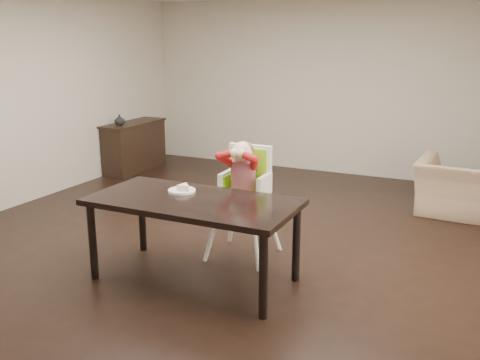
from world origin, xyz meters
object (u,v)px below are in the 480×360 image
at_px(dining_table, 193,208).
at_px(sideboard, 135,146).
at_px(armchair, 464,179).
at_px(high_chair, 244,176).

bearing_deg(dining_table, sideboard, 133.12).
distance_m(armchair, sideboard, 4.98).
relative_size(high_chair, sideboard, 0.91).
xyz_separation_m(dining_table, armchair, (2.02, 2.98, -0.21)).
bearing_deg(dining_table, high_chair, 77.55).
relative_size(armchair, sideboard, 0.83).
bearing_deg(armchair, sideboard, 1.62).
xyz_separation_m(dining_table, high_chair, (0.16, 0.71, 0.14)).
bearing_deg(high_chair, dining_table, -103.79).
height_order(high_chair, sideboard, high_chair).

